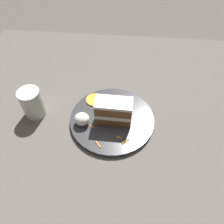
{
  "coord_description": "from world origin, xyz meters",
  "views": [
    {
      "loc": [
        0.01,
        0.39,
        0.61
      ],
      "look_at": [
        0.05,
        -0.04,
        0.08
      ],
      "focal_mm": 35.0,
      "sensor_mm": 36.0,
      "label": 1
    }
  ],
  "objects": [
    {
      "name": "plate",
      "position": [
        0.05,
        -0.04,
        0.05
      ],
      "size": [
        0.27,
        0.27,
        0.02
      ],
      "primitive_type": "cylinder",
      "color": "#333338",
      "rests_on": "dining_table"
    },
    {
      "name": "carrot_shreds_scatter",
      "position": [
        0.04,
        -0.02,
        0.05
      ],
      "size": [
        0.13,
        0.2,
        0.0
      ],
      "color": "orange",
      "rests_on": "plate"
    },
    {
      "name": "ground_plane",
      "position": [
        0.0,
        0.0,
        0.0
      ],
      "size": [
        6.0,
        6.0,
        0.0
      ],
      "primitive_type": "plane",
      "color": "#4C4742",
      "rests_on": "ground"
    },
    {
      "name": "dining_table",
      "position": [
        0.0,
        0.0,
        0.02
      ],
      "size": [
        1.27,
        1.12,
        0.04
      ],
      "primitive_type": "cube",
      "color": "#56514C",
      "rests_on": "ground"
    },
    {
      "name": "drinking_glass",
      "position": [
        0.31,
        -0.05,
        0.08
      ],
      "size": [
        0.07,
        0.07,
        0.1
      ],
      "color": "beige",
      "rests_on": "dining_table"
    },
    {
      "name": "orange_garnish",
      "position": [
        0.12,
        -0.11,
        0.06
      ],
      "size": [
        0.06,
        0.06,
        0.0
      ],
      "primitive_type": "cylinder",
      "color": "orange",
      "rests_on": "plate"
    },
    {
      "name": "cream_dollop",
      "position": [
        0.14,
        -0.01,
        0.07
      ],
      "size": [
        0.05,
        0.04,
        0.04
      ],
      "primitive_type": "ellipsoid",
      "color": "white",
      "rests_on": "plate"
    },
    {
      "name": "cake_slice",
      "position": [
        0.04,
        -0.03,
        0.1
      ],
      "size": [
        0.11,
        0.06,
        0.09
      ],
      "rotation": [
        0.0,
        0.0,
        1.55
      ],
      "color": "brown",
      "rests_on": "plate"
    }
  ]
}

